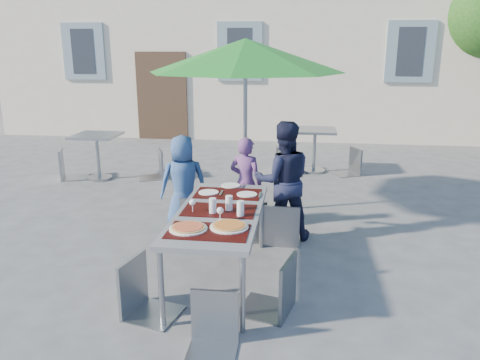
# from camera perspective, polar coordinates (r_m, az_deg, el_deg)

# --- Properties ---
(ground) EXTENTS (90.00, 90.00, 0.00)m
(ground) POSITION_cam_1_polar(r_m,az_deg,el_deg) (5.02, -11.66, -11.53)
(ground) COLOR #4B4B4D
(ground) RESTS_ON ground
(dining_table) EXTENTS (0.80, 1.85, 0.76)m
(dining_table) POSITION_cam_1_polar(r_m,az_deg,el_deg) (4.59, -2.55, -4.37)
(dining_table) COLOR #4C4C52
(dining_table) RESTS_ON ground
(pizza_near_left) EXTENTS (0.34, 0.34, 0.03)m
(pizza_near_left) POSITION_cam_1_polar(r_m,az_deg,el_deg) (4.11, -6.33, -5.80)
(pizza_near_left) COLOR white
(pizza_near_left) RESTS_ON dining_table
(pizza_near_right) EXTENTS (0.34, 0.34, 0.03)m
(pizza_near_right) POSITION_cam_1_polar(r_m,az_deg,el_deg) (4.13, -1.33, -5.62)
(pizza_near_right) COLOR white
(pizza_near_right) RESTS_ON dining_table
(glassware) EXTENTS (0.54, 0.36, 0.15)m
(glassware) POSITION_cam_1_polar(r_m,az_deg,el_deg) (4.45, -2.08, -3.20)
(glassware) COLOR silver
(glassware) RESTS_ON dining_table
(place_settings) EXTENTS (0.68, 0.53, 0.01)m
(place_settings) POSITION_cam_1_polar(r_m,az_deg,el_deg) (5.16, -1.35, -1.29)
(place_settings) COLOR white
(place_settings) RESTS_ON dining_table
(child_0) EXTENTS (0.70, 0.57, 1.23)m
(child_0) POSITION_cam_1_polar(r_m,az_deg,el_deg) (6.03, -6.92, -0.33)
(child_0) COLOR #304F85
(child_0) RESTS_ON ground
(child_1) EXTENTS (0.50, 0.40, 1.20)m
(child_1) POSITION_cam_1_polar(r_m,az_deg,el_deg) (6.04, 0.70, -0.35)
(child_1) COLOR #683B7A
(child_1) RESTS_ON ground
(child_2) EXTENTS (0.77, 0.53, 1.46)m
(child_2) POSITION_cam_1_polar(r_m,az_deg,el_deg) (5.68, 5.28, -0.10)
(child_2) COLOR #171A33
(child_2) RESTS_ON ground
(chair_0) EXTENTS (0.47, 0.47, 1.03)m
(chair_0) POSITION_cam_1_polar(r_m,az_deg,el_deg) (5.68, -4.89, -1.35)
(chair_0) COLOR gray
(chair_0) RESTS_ON ground
(chair_1) EXTENTS (0.56, 0.56, 0.98)m
(chair_1) POSITION_cam_1_polar(r_m,az_deg,el_deg) (5.59, 0.89, -1.95)
(chair_1) COLOR gray
(chair_1) RESTS_ON ground
(chair_2) EXTENTS (0.44, 0.44, 0.96)m
(chair_2) POSITION_cam_1_polar(r_m,az_deg,el_deg) (5.53, 5.22, -2.33)
(chair_2) COLOR gray
(chair_2) RESTS_ON ground
(chair_3) EXTENTS (0.52, 0.51, 0.97)m
(chair_3) POSITION_cam_1_polar(r_m,az_deg,el_deg) (4.16, -12.00, -8.83)
(chair_3) COLOR gray
(chair_3) RESTS_ON ground
(chair_4) EXTENTS (0.54, 0.54, 0.99)m
(chair_4) POSITION_cam_1_polar(r_m,az_deg,el_deg) (4.09, 4.56, -8.73)
(chair_4) COLOR gray
(chair_4) RESTS_ON ground
(chair_5) EXTENTS (0.39, 0.39, 0.87)m
(chair_5) POSITION_cam_1_polar(r_m,az_deg,el_deg) (3.65, -3.41, -13.34)
(chair_5) COLOR gray
(chair_5) RESTS_ON ground
(patio_umbrella) EXTENTS (2.63, 2.63, 2.40)m
(patio_umbrella) POSITION_cam_1_polar(r_m,az_deg,el_deg) (6.35, 0.67, 14.77)
(patio_umbrella) COLOR #989B9F
(patio_umbrella) RESTS_ON ground
(cafe_table_0) EXTENTS (0.76, 0.76, 0.82)m
(cafe_table_0) POSITION_cam_1_polar(r_m,az_deg,el_deg) (8.69, -17.02, 3.85)
(cafe_table_0) COLOR #989B9F
(cafe_table_0) RESTS_ON ground
(bg_chair_l_0) EXTENTS (0.60, 0.59, 1.03)m
(bg_chair_l_0) POSITION_cam_1_polar(r_m,az_deg,el_deg) (8.91, -20.45, 3.98)
(bg_chair_l_0) COLOR #92989E
(bg_chair_l_0) RESTS_ON ground
(bg_chair_r_0) EXTENTS (0.57, 0.57, 0.97)m
(bg_chair_r_0) POSITION_cam_1_polar(r_m,az_deg,el_deg) (8.54, -10.39, 3.99)
(bg_chair_r_0) COLOR gray
(bg_chair_r_0) RESTS_ON ground
(cafe_table_1) EXTENTS (0.76, 0.76, 0.82)m
(cafe_table_1) POSITION_cam_1_polar(r_m,az_deg,el_deg) (8.94, 9.10, 4.68)
(cafe_table_1) COLOR #989B9F
(cafe_table_1) RESTS_ON ground
(bg_chair_l_1) EXTENTS (0.49, 0.49, 1.04)m
(bg_chair_l_1) POSITION_cam_1_polar(r_m,az_deg,el_deg) (8.72, 5.44, 4.69)
(bg_chair_l_1) COLOR gray
(bg_chair_l_1) RESTS_ON ground
(bg_chair_r_1) EXTENTS (0.55, 0.55, 0.94)m
(bg_chair_r_1) POSITION_cam_1_polar(r_m,az_deg,el_deg) (8.89, 13.47, 4.11)
(bg_chair_r_1) COLOR gray
(bg_chair_r_1) RESTS_ON ground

